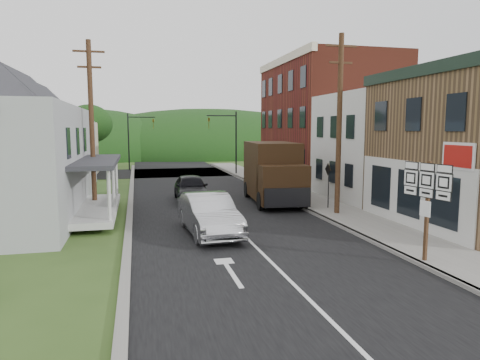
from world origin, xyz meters
TOP-DOWN VIEW (x-y plane):
  - ground at (0.00, 0.00)m, footprint 120.00×120.00m
  - road at (0.00, 10.00)m, footprint 9.00×90.00m
  - cross_road at (0.00, 27.00)m, footprint 60.00×9.00m
  - sidewalk_right at (5.90, 8.00)m, footprint 2.80×55.00m
  - curb_right at (4.55, 8.00)m, footprint 0.20×55.00m
  - curb_left at (-4.65, 8.00)m, footprint 0.30×55.00m
  - storefront_white at (11.30, 7.50)m, footprint 8.00×7.00m
  - storefront_red at (11.30, 17.00)m, footprint 8.00×12.00m
  - house_blue at (-11.00, 17.00)m, footprint 7.14×8.16m
  - house_cream at (-11.50, 26.00)m, footprint 7.14×8.16m
  - utility_pole_right at (5.60, 3.50)m, footprint 1.60×0.26m
  - utility_pole_left at (-6.50, 8.00)m, footprint 1.60×0.26m
  - traffic_signal_right at (4.30, 23.50)m, footprint 2.87×0.20m
  - traffic_signal_left at (-4.30, 30.50)m, footprint 2.87×0.20m
  - tree_left_d at (-9.00, 32.00)m, footprint 4.80×4.80m
  - forested_ridge at (0.00, 55.00)m, footprint 90.00×30.00m
  - silver_sedan at (-1.37, 1.20)m, footprint 2.17×5.24m
  - dark_sedan at (-1.05, 9.68)m, footprint 2.01×4.76m
  - delivery_van at (3.62, 7.84)m, footprint 3.15×6.61m
  - route_sign_cluster at (4.75, -4.42)m, footprint 0.41×1.82m
  - warning_sign at (5.75, 4.89)m, footprint 0.10×0.67m

SIDE VIEW (x-z plane):
  - ground at x=0.00m, z-range 0.00..0.00m
  - road at x=0.00m, z-range -0.01..0.01m
  - cross_road at x=0.00m, z-range -0.01..0.01m
  - forested_ridge at x=0.00m, z-range -8.00..8.00m
  - curb_left at x=-4.65m, z-range 0.00..0.12m
  - sidewalk_right at x=5.90m, z-range 0.00..0.15m
  - curb_right at x=4.55m, z-range 0.00..0.15m
  - dark_sedan at x=-1.05m, z-range 0.00..1.61m
  - silver_sedan at x=-1.37m, z-range 0.00..1.69m
  - warning_sign at x=5.75m, z-range 0.49..2.92m
  - delivery_van at x=3.62m, z-range 0.02..3.61m
  - route_sign_cluster at x=4.75m, z-range 0.63..3.86m
  - storefront_white at x=11.30m, z-range 0.00..6.50m
  - house_blue at x=-11.00m, z-range 0.05..7.33m
  - house_cream at x=-11.50m, z-range 0.05..7.33m
  - traffic_signal_right at x=4.30m, z-range 0.76..6.76m
  - traffic_signal_left at x=-4.30m, z-range 0.76..6.76m
  - utility_pole_right at x=5.60m, z-range 0.16..9.16m
  - utility_pole_left at x=-6.50m, z-range 0.16..9.16m
  - tree_left_d at x=-9.00m, z-range 1.41..8.35m
  - storefront_red at x=11.30m, z-range 0.00..10.00m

